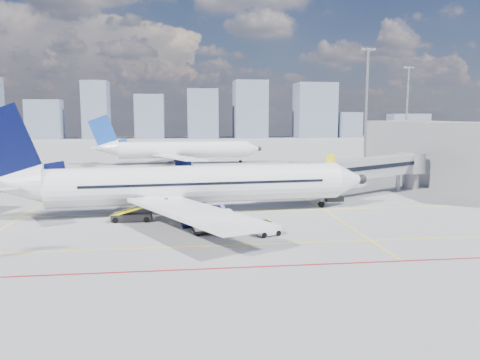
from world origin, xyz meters
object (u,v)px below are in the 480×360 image
object	(u,v)px
second_aircraft	(177,150)
cargo_dolly	(213,221)
baggage_tug	(267,229)
main_aircraft	(182,185)
ramp_worker	(270,227)
belt_loader	(133,215)

from	to	relation	value
second_aircraft	cargo_dolly	xyz separation A→B (m)	(3.92, -64.94, -2.06)
baggage_tug	cargo_dolly	xyz separation A→B (m)	(-4.89, 1.54, 0.48)
main_aircraft	ramp_worker	bearing A→B (deg)	-58.16
second_aircraft	ramp_worker	xyz separation A→B (m)	(9.10, -66.24, -2.47)
second_aircraft	belt_loader	bearing A→B (deg)	-96.47
cargo_dolly	ramp_worker	world-z (taller)	cargo_dolly
cargo_dolly	ramp_worker	size ratio (longest dim) A/B	2.69
second_aircraft	baggage_tug	size ratio (longest dim) A/B	16.84
belt_loader	main_aircraft	bearing A→B (deg)	34.94
baggage_tug	cargo_dolly	distance (m)	5.15
baggage_tug	ramp_worker	bearing A→B (deg)	19.62
main_aircraft	baggage_tug	distance (m)	13.68
baggage_tug	ramp_worker	distance (m)	0.39
second_aircraft	belt_loader	xyz separation A→B (m)	(-4.02, -58.81, -2.60)
cargo_dolly	ramp_worker	bearing A→B (deg)	-20.44
ramp_worker	cargo_dolly	bearing A→B (deg)	76.91
main_aircraft	baggage_tug	xyz separation A→B (m)	(7.68, -11.04, -2.53)
baggage_tug	ramp_worker	world-z (taller)	ramp_worker
second_aircraft	cargo_dolly	size ratio (longest dim) A/B	9.72
ramp_worker	main_aircraft	bearing A→B (deg)	37.42
second_aircraft	baggage_tug	bearing A→B (deg)	-85.01
cargo_dolly	belt_loader	distance (m)	10.04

